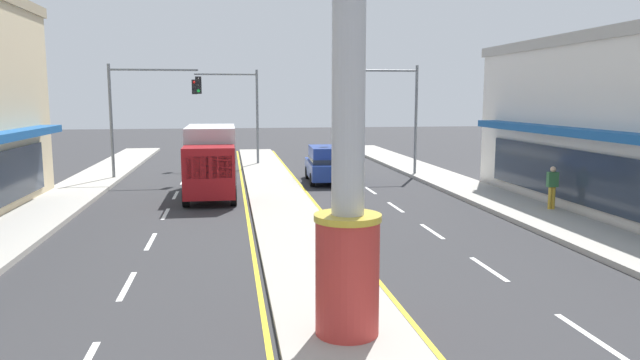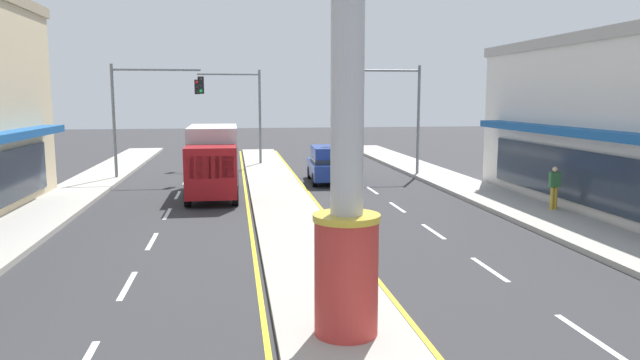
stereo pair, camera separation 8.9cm
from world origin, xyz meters
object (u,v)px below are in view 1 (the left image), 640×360
at_px(district_sign, 349,97).
at_px(suv_far_right_lane, 215,159).
at_px(traffic_light_right_side, 386,101).
at_px(pedestrian_far_side, 552,185).
at_px(traffic_light_left_side, 144,101).
at_px(suv_near_left_lane, 326,164).
at_px(box_truck_near_right_lane, 211,158).
at_px(traffic_light_median_far, 234,101).

relative_size(district_sign, suv_far_right_lane, 1.80).
height_order(traffic_light_right_side, pedestrian_far_side, traffic_light_right_side).
bearing_deg(district_sign, traffic_light_left_side, 106.20).
distance_m(traffic_light_left_side, suv_near_left_lane, 10.27).
bearing_deg(pedestrian_far_side, traffic_light_right_side, 108.08).
relative_size(traffic_light_left_side, suv_far_right_lane, 1.34).
relative_size(district_sign, pedestrian_far_side, 5.02).
bearing_deg(district_sign, suv_far_right_lane, 97.09).
bearing_deg(traffic_light_right_side, suv_far_right_lane, 168.25).
height_order(traffic_light_left_side, traffic_light_right_side, same).
bearing_deg(pedestrian_far_side, suv_far_right_lane, 134.98).
relative_size(traffic_light_right_side, pedestrian_far_side, 3.73).
relative_size(traffic_light_right_side, box_truck_near_right_lane, 0.90).
distance_m(traffic_light_left_side, traffic_light_right_side, 13.07).
distance_m(traffic_light_right_side, box_truck_near_right_lane, 10.88).
relative_size(traffic_light_left_side, box_truck_near_right_lane, 0.90).
bearing_deg(traffic_light_median_far, box_truck_near_right_lane, -95.88).
bearing_deg(suv_far_right_lane, box_truck_near_right_lane, -90.03).
xyz_separation_m(district_sign, traffic_light_median_far, (-1.75, 28.42, -0.30)).
bearing_deg(suv_near_left_lane, traffic_light_median_far, 119.36).
bearing_deg(pedestrian_far_side, traffic_light_median_far, 123.60).
relative_size(suv_near_left_lane, pedestrian_far_side, 2.82).
xyz_separation_m(suv_near_left_lane, pedestrian_far_side, (7.22, -9.60, 0.14)).
relative_size(suv_far_right_lane, pedestrian_far_side, 2.79).
bearing_deg(suv_far_right_lane, district_sign, -82.91).
relative_size(traffic_light_right_side, traffic_light_median_far, 1.00).
height_order(district_sign, suv_near_left_lane, district_sign).
height_order(traffic_light_median_far, box_truck_near_right_lane, traffic_light_median_far).
height_order(traffic_light_left_side, suv_near_left_lane, traffic_light_left_side).
bearing_deg(box_truck_near_right_lane, suv_far_right_lane, 89.97).
bearing_deg(suv_near_left_lane, suv_far_right_lane, 149.16).
height_order(district_sign, traffic_light_median_far, district_sign).
relative_size(traffic_light_median_far, suv_near_left_lane, 1.32).
bearing_deg(box_truck_near_right_lane, district_sign, -80.13).
xyz_separation_m(district_sign, pedestrian_far_side, (10.16, 10.50, -3.37)).
xyz_separation_m(traffic_light_left_side, suv_near_left_lane, (9.45, -2.35, -3.26)).
xyz_separation_m(traffic_light_median_far, suv_near_left_lane, (4.68, -8.33, -3.21)).
height_order(district_sign, traffic_light_right_side, district_sign).
distance_m(district_sign, suv_near_left_lane, 20.61).
xyz_separation_m(district_sign, traffic_light_right_side, (6.52, 21.63, -0.25)).
xyz_separation_m(traffic_light_right_side, pedestrian_far_side, (3.64, -11.14, -3.13)).
xyz_separation_m(traffic_light_right_side, suv_far_right_lane, (-9.46, 1.97, -3.26)).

